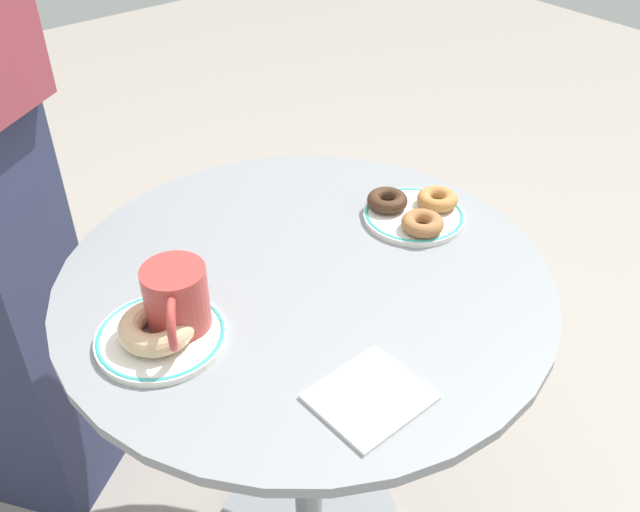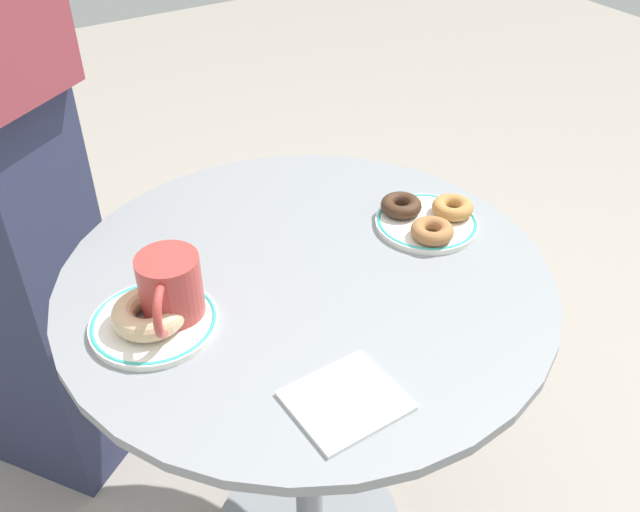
{
  "view_description": "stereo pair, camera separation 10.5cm",
  "coord_description": "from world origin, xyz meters",
  "px_view_note": "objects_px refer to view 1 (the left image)",
  "views": [
    {
      "loc": [
        -0.52,
        -0.68,
        1.39
      ],
      "look_at": [
        0.01,
        -0.02,
        0.76
      ],
      "focal_mm": 39.26,
      "sensor_mm": 36.0,
      "label": 1
    },
    {
      "loc": [
        -0.43,
        -0.74,
        1.39
      ],
      "look_at": [
        0.01,
        -0.02,
        0.76
      ],
      "focal_mm": 39.26,
      "sensor_mm": 36.0,
      "label": 2
    }
  ],
  "objects_px": {
    "cafe_table": "(307,371)",
    "plate_left": "(161,336)",
    "donut_old_fashioned": "(437,199)",
    "plate_right": "(414,215)",
    "donut_glazed": "(157,327)",
    "paper_napkin": "(370,397)",
    "donut_chocolate": "(387,200)",
    "donut_cinnamon": "(422,223)",
    "coffee_mug": "(177,302)"
  },
  "relations": [
    {
      "from": "paper_napkin",
      "to": "donut_chocolate",
      "type": "bearing_deg",
      "value": 43.83
    },
    {
      "from": "donut_old_fashioned",
      "to": "paper_napkin",
      "type": "distance_m",
      "value": 0.46
    },
    {
      "from": "donut_chocolate",
      "to": "donut_cinnamon",
      "type": "bearing_deg",
      "value": -92.29
    },
    {
      "from": "donut_old_fashioned",
      "to": "coffee_mug",
      "type": "xyz_separation_m",
      "value": [
        -0.51,
        0.01,
        0.03
      ]
    },
    {
      "from": "donut_old_fashioned",
      "to": "coffee_mug",
      "type": "height_order",
      "value": "coffee_mug"
    },
    {
      "from": "donut_glazed",
      "to": "coffee_mug",
      "type": "bearing_deg",
      "value": 4.25
    },
    {
      "from": "plate_right",
      "to": "donut_chocolate",
      "type": "bearing_deg",
      "value": 115.38
    },
    {
      "from": "donut_old_fashioned",
      "to": "plate_right",
      "type": "bearing_deg",
      "value": 173.54
    },
    {
      "from": "paper_napkin",
      "to": "donut_cinnamon",
      "type": "bearing_deg",
      "value": 34.45
    },
    {
      "from": "donut_glazed",
      "to": "donut_cinnamon",
      "type": "relative_size",
      "value": 1.49
    },
    {
      "from": "plate_left",
      "to": "coffee_mug",
      "type": "height_order",
      "value": "coffee_mug"
    },
    {
      "from": "donut_old_fashioned",
      "to": "plate_left",
      "type": "bearing_deg",
      "value": 178.85
    },
    {
      "from": "donut_glazed",
      "to": "donut_old_fashioned",
      "type": "relative_size",
      "value": 1.49
    },
    {
      "from": "donut_cinnamon",
      "to": "donut_glazed",
      "type": "bearing_deg",
      "value": 174.44
    },
    {
      "from": "paper_napkin",
      "to": "coffee_mug",
      "type": "bearing_deg",
      "value": 114.9
    },
    {
      "from": "donut_glazed",
      "to": "coffee_mug",
      "type": "relative_size",
      "value": 0.85
    },
    {
      "from": "donut_cinnamon",
      "to": "paper_napkin",
      "type": "distance_m",
      "value": 0.38
    },
    {
      "from": "paper_napkin",
      "to": "cafe_table",
      "type": "bearing_deg",
      "value": 69.82
    },
    {
      "from": "plate_left",
      "to": "donut_glazed",
      "type": "bearing_deg",
      "value": -147.66
    },
    {
      "from": "plate_left",
      "to": "donut_glazed",
      "type": "relative_size",
      "value": 1.72
    },
    {
      "from": "plate_right",
      "to": "donut_glazed",
      "type": "height_order",
      "value": "donut_glazed"
    },
    {
      "from": "paper_napkin",
      "to": "coffee_mug",
      "type": "xyz_separation_m",
      "value": [
        -0.12,
        0.26,
        0.05
      ]
    },
    {
      "from": "coffee_mug",
      "to": "donut_old_fashioned",
      "type": "bearing_deg",
      "value": -1.18
    },
    {
      "from": "plate_left",
      "to": "coffee_mug",
      "type": "xyz_separation_m",
      "value": [
        0.03,
        -0.0,
        0.05
      ]
    },
    {
      "from": "plate_right",
      "to": "donut_chocolate",
      "type": "height_order",
      "value": "donut_chocolate"
    },
    {
      "from": "cafe_table",
      "to": "donut_glazed",
      "type": "distance_m",
      "value": 0.35
    },
    {
      "from": "coffee_mug",
      "to": "donut_cinnamon",
      "type": "bearing_deg",
      "value": -6.36
    },
    {
      "from": "cafe_table",
      "to": "plate_right",
      "type": "relative_size",
      "value": 4.41
    },
    {
      "from": "donut_old_fashioned",
      "to": "donut_chocolate",
      "type": "bearing_deg",
      "value": 144.46
    },
    {
      "from": "plate_left",
      "to": "donut_chocolate",
      "type": "height_order",
      "value": "donut_chocolate"
    },
    {
      "from": "plate_left",
      "to": "donut_glazed",
      "type": "height_order",
      "value": "donut_glazed"
    },
    {
      "from": "plate_right",
      "to": "donut_glazed",
      "type": "distance_m",
      "value": 0.49
    },
    {
      "from": "plate_left",
      "to": "paper_napkin",
      "type": "bearing_deg",
      "value": -59.82
    },
    {
      "from": "plate_left",
      "to": "donut_chocolate",
      "type": "bearing_deg",
      "value": 4.9
    },
    {
      "from": "donut_chocolate",
      "to": "coffee_mug",
      "type": "relative_size",
      "value": 0.57
    },
    {
      "from": "donut_chocolate",
      "to": "coffee_mug",
      "type": "distance_m",
      "value": 0.44
    },
    {
      "from": "coffee_mug",
      "to": "plate_left",
      "type": "bearing_deg",
      "value": 179.4
    },
    {
      "from": "plate_left",
      "to": "donut_cinnamon",
      "type": "xyz_separation_m",
      "value": [
        0.46,
        -0.05,
        0.02
      ]
    },
    {
      "from": "cafe_table",
      "to": "donut_old_fashioned",
      "type": "xyz_separation_m",
      "value": [
        0.29,
        0.0,
        0.24
      ]
    },
    {
      "from": "donut_old_fashioned",
      "to": "donut_cinnamon",
      "type": "xyz_separation_m",
      "value": [
        -0.07,
        -0.04,
        0.0
      ]
    },
    {
      "from": "plate_right",
      "to": "paper_napkin",
      "type": "distance_m",
      "value": 0.42
    },
    {
      "from": "plate_left",
      "to": "plate_right",
      "type": "distance_m",
      "value": 0.49
    },
    {
      "from": "cafe_table",
      "to": "donut_cinnamon",
      "type": "height_order",
      "value": "donut_cinnamon"
    },
    {
      "from": "donut_chocolate",
      "to": "donut_cinnamon",
      "type": "distance_m",
      "value": 0.09
    },
    {
      "from": "donut_cinnamon",
      "to": "paper_napkin",
      "type": "relative_size",
      "value": 0.53
    },
    {
      "from": "cafe_table",
      "to": "plate_left",
      "type": "height_order",
      "value": "plate_left"
    },
    {
      "from": "donut_glazed",
      "to": "cafe_table",
      "type": "bearing_deg",
      "value": -2.06
    },
    {
      "from": "cafe_table",
      "to": "plate_right",
      "type": "height_order",
      "value": "plate_right"
    },
    {
      "from": "cafe_table",
      "to": "coffee_mug",
      "type": "xyz_separation_m",
      "value": [
        -0.21,
        0.01,
        0.27
      ]
    },
    {
      "from": "plate_left",
      "to": "donut_chocolate",
      "type": "xyz_separation_m",
      "value": [
        0.47,
        0.04,
        0.02
      ]
    }
  ]
}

